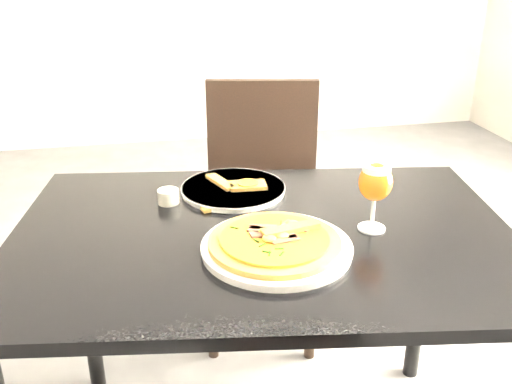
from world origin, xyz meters
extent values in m
cube|color=black|center=(0.02, -0.03, 0.73)|extent=(1.31, 0.98, 0.03)
cylinder|color=black|center=(-0.46, 0.39, 0.36)|extent=(0.05, 0.05, 0.72)
cylinder|color=black|center=(0.61, 0.22, 0.36)|extent=(0.05, 0.05, 0.72)
cube|color=black|center=(0.16, 0.59, 0.46)|extent=(0.51, 0.51, 0.04)
cylinder|color=black|center=(-0.05, 0.46, 0.22)|extent=(0.04, 0.04, 0.44)
cylinder|color=black|center=(0.29, 0.38, 0.22)|extent=(0.04, 0.04, 0.44)
cylinder|color=black|center=(0.02, 0.80, 0.22)|extent=(0.04, 0.04, 0.44)
cylinder|color=black|center=(0.36, 0.72, 0.22)|extent=(0.04, 0.04, 0.44)
cube|color=black|center=(0.20, 0.78, 0.72)|extent=(0.41, 0.12, 0.43)
cylinder|color=white|center=(0.03, -0.13, 0.76)|extent=(0.38, 0.38, 0.02)
cylinder|color=brown|center=(0.03, -0.13, 0.77)|extent=(0.29, 0.29, 0.01)
cylinder|color=#BF580F|center=(0.03, -0.13, 0.78)|extent=(0.24, 0.24, 0.01)
cube|color=#522F23|center=(0.06, -0.13, 0.79)|extent=(0.06, 0.03, 0.00)
cube|color=#522F23|center=(0.05, -0.09, 0.79)|extent=(0.06, 0.07, 0.00)
cube|color=#522F23|center=(-0.01, -0.07, 0.79)|extent=(0.06, 0.07, 0.00)
cube|color=#522F23|center=(-0.01, -0.13, 0.79)|extent=(0.06, 0.03, 0.00)
cube|color=#522F23|center=(0.00, -0.18, 0.79)|extent=(0.06, 0.07, 0.00)
cube|color=#522F23|center=(0.06, -0.20, 0.79)|extent=(0.06, 0.07, 0.00)
ellipsoid|color=gold|center=(0.04, -0.12, 0.79)|extent=(0.03, 0.03, 0.01)
ellipsoid|color=gold|center=(0.04, -0.06, 0.79)|extent=(0.03, 0.03, 0.01)
ellipsoid|color=gold|center=(0.01, -0.12, 0.79)|extent=(0.03, 0.03, 0.01)
ellipsoid|color=gold|center=(-0.05, -0.14, 0.79)|extent=(0.03, 0.03, 0.01)
ellipsoid|color=gold|center=(0.01, -0.15, 0.79)|extent=(0.03, 0.03, 0.01)
ellipsoid|color=gold|center=(0.05, -0.20, 0.79)|extent=(0.03, 0.03, 0.01)
ellipsoid|color=gold|center=(0.04, -0.14, 0.79)|extent=(0.03, 0.03, 0.01)
cube|color=#173F0B|center=(0.03, -0.12, 0.79)|extent=(0.01, 0.02, 0.00)
cube|color=#173F0B|center=(0.01, -0.09, 0.79)|extent=(0.01, 0.02, 0.00)
cube|color=#173F0B|center=(-0.04, -0.08, 0.79)|extent=(0.02, 0.01, 0.00)
cube|color=#173F0B|center=(-0.01, -0.13, 0.79)|extent=(0.02, 0.00, 0.00)
cube|color=#173F0B|center=(-0.03, -0.17, 0.79)|extent=(0.02, 0.01, 0.00)
cube|color=#173F0B|center=(0.02, -0.15, 0.79)|extent=(0.01, 0.02, 0.00)
cube|color=#173F0B|center=(0.04, -0.18, 0.79)|extent=(0.01, 0.02, 0.00)
cube|color=#173F0B|center=(0.09, -0.18, 0.79)|extent=(0.02, 0.01, 0.00)
cube|color=#173F0B|center=(0.06, -0.13, 0.79)|extent=(0.02, 0.00, 0.00)
cube|color=#173F0B|center=(0.08, -0.10, 0.79)|extent=(0.02, 0.01, 0.00)
cube|color=brown|center=(0.07, -0.12, 0.79)|extent=(0.14, 0.06, 0.01)
cylinder|color=white|center=(-0.01, 0.22, 0.76)|extent=(0.38, 0.38, 0.02)
cube|color=brown|center=(-0.04, 0.25, 0.77)|extent=(0.07, 0.12, 0.01)
cube|color=brown|center=(0.03, 0.21, 0.77)|extent=(0.10, 0.07, 0.01)
cylinder|color=#BF580F|center=(0.03, 0.21, 0.78)|extent=(0.06, 0.06, 0.00)
cube|color=brown|center=(-0.05, 0.12, 0.75)|extent=(0.12, 0.06, 0.01)
cylinder|color=#B9B7A7|center=(-0.19, 0.18, 0.77)|extent=(0.06, 0.06, 0.04)
cylinder|color=gold|center=(-0.19, 0.18, 0.78)|extent=(0.05, 0.05, 0.01)
cylinder|color=silver|center=(0.28, -0.07, 0.75)|extent=(0.07, 0.07, 0.00)
cylinder|color=silver|center=(0.28, -0.07, 0.79)|extent=(0.01, 0.01, 0.07)
ellipsoid|color=#8B420D|center=(0.28, -0.07, 0.87)|extent=(0.08, 0.08, 0.09)
cylinder|color=white|center=(0.28, -0.07, 0.91)|extent=(0.06, 0.06, 0.02)
camera|label=1|loc=(-0.24, -1.21, 1.38)|focal=40.00mm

